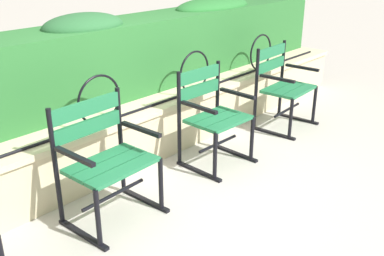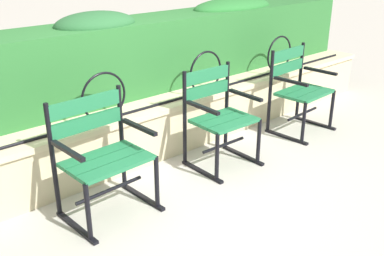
% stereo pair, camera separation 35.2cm
% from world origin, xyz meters
% --- Properties ---
extents(ground_plane, '(60.00, 60.00, 0.00)m').
position_xyz_m(ground_plane, '(0.00, 0.00, 0.00)').
color(ground_plane, '#BCB7AD').
extents(stone_wall, '(6.82, 0.41, 0.52)m').
position_xyz_m(stone_wall, '(0.00, 0.84, 0.26)').
color(stone_wall, beige).
rests_on(stone_wall, ground).
extents(iron_arch_fence, '(6.29, 0.02, 0.42)m').
position_xyz_m(iron_arch_fence, '(-0.31, 0.76, 0.69)').
color(iron_arch_fence, black).
rests_on(iron_arch_fence, stone_wall).
extents(hedge_row, '(6.68, 0.61, 0.82)m').
position_xyz_m(hedge_row, '(-0.00, 1.32, 0.90)').
color(hedge_row, '#2D7033').
rests_on(hedge_row, stone_wall).
extents(park_chair_centre_left, '(0.66, 0.54, 0.89)m').
position_xyz_m(park_chair_centre_left, '(-0.70, 0.31, 0.47)').
color(park_chair_centre_left, '#237547').
rests_on(park_chair_centre_left, ground).
extents(park_chair_centre_right, '(0.57, 0.54, 0.88)m').
position_xyz_m(park_chair_centre_right, '(0.51, 0.31, 0.47)').
color(park_chair_centre_right, '#237547').
rests_on(park_chair_centre_right, ground).
extents(park_chair_rightmost, '(0.63, 0.55, 0.89)m').
position_xyz_m(park_chair_rightmost, '(1.72, 0.32, 0.47)').
color(park_chair_rightmost, '#237547').
rests_on(park_chair_rightmost, ground).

